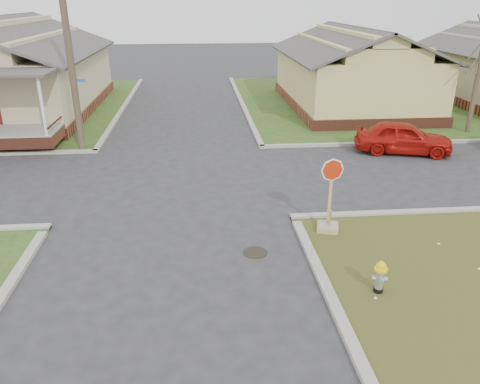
{
  "coord_description": "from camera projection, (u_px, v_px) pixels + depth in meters",
  "views": [
    {
      "loc": [
        0.83,
        -11.05,
        6.14
      ],
      "look_at": [
        1.94,
        1.0,
        1.1
      ],
      "focal_mm": 35.0,
      "sensor_mm": 36.0,
      "label": 1
    }
  ],
  "objects": [
    {
      "name": "stop_sign",
      "position": [
        329.0,
        215.0,
        13.09
      ],
      "size": [
        0.61,
        0.59,
        2.14
      ],
      "rotation": [
        0.0,
        0.0,
        -0.27
      ],
      "color": "tan",
      "rests_on": "ground"
    },
    {
      "name": "side_house_yellow",
      "position": [
        352.0,
        70.0,
        27.61
      ],
      "size": [
        7.6,
        11.6,
        4.7
      ],
      "color": "brown",
      "rests_on": "ground"
    },
    {
      "name": "red_sedan",
      "position": [
        403.0,
        137.0,
        19.76
      ],
      "size": [
        4.25,
        2.61,
        1.35
      ],
      "primitive_type": "imported",
      "rotation": [
        0.0,
        0.0,
        1.3
      ],
      "color": "#A6110B",
      "rests_on": "ground"
    },
    {
      "name": "manhole",
      "position": [
        255.0,
        252.0,
        12.17
      ],
      "size": [
        0.64,
        0.64,
        0.01
      ],
      "primitive_type": "cylinder",
      "color": "black",
      "rests_on": "ground"
    },
    {
      "name": "tree_mid_right",
      "position": [
        475.0,
        89.0,
        22.17
      ],
      "size": [
        0.22,
        0.22,
        4.2
      ],
      "primitive_type": "cylinder",
      "color": "#3D3023",
      "rests_on": "verge_far_right"
    },
    {
      "name": "ground",
      "position": [
        171.0,
        247.0,
        12.45
      ],
      "size": [
        120.0,
        120.0,
        0.0
      ],
      "primitive_type": "plane",
      "color": "#2D2D30",
      "rests_on": "ground"
    },
    {
      "name": "fire_hydrant",
      "position": [
        380.0,
        275.0,
        10.31
      ],
      "size": [
        0.29,
        0.29,
        0.78
      ],
      "rotation": [
        0.0,
        0.0,
        -0.27
      ],
      "color": "black",
      "rests_on": "ground"
    },
    {
      "name": "corner_house",
      "position": [
        2.0,
        72.0,
        26.07
      ],
      "size": [
        10.1,
        15.5,
        5.3
      ],
      "color": "brown",
      "rests_on": "ground"
    },
    {
      "name": "utility_pole",
      "position": [
        68.0,
        38.0,
        18.48
      ],
      "size": [
        1.8,
        0.28,
        9.0
      ],
      "color": "#3D3023",
      "rests_on": "ground"
    },
    {
      "name": "curbs",
      "position": [
        177.0,
        180.0,
        17.04
      ],
      "size": [
        80.0,
        40.0,
        0.12
      ],
      "primitive_type": null,
      "color": "#A29E92",
      "rests_on": "ground"
    }
  ]
}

